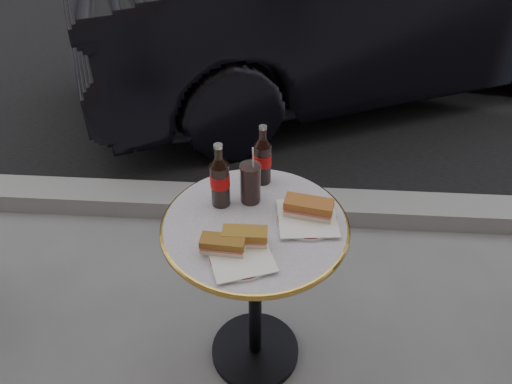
# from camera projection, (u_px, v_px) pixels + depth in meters

# --- Properties ---
(ground) EXTENTS (80.00, 80.00, 0.00)m
(ground) POSITION_uv_depth(u_px,v_px,m) (255.00, 352.00, 2.09)
(ground) COLOR slate
(ground) RESTS_ON ground
(curb) EXTENTS (40.00, 0.20, 0.12)m
(curb) POSITION_uv_depth(u_px,v_px,m) (266.00, 205.00, 2.76)
(curb) COLOR gray
(curb) RESTS_ON ground
(bistro_table) EXTENTS (0.62, 0.62, 0.73)m
(bistro_table) POSITION_uv_depth(u_px,v_px,m) (255.00, 295.00, 1.86)
(bistro_table) COLOR #BAB2C4
(bistro_table) RESTS_ON ground
(plate_left) EXTENTS (0.22, 0.22, 0.01)m
(plate_left) POSITION_uv_depth(u_px,v_px,m) (241.00, 257.00, 1.50)
(plate_left) COLOR silver
(plate_left) RESTS_ON bistro_table
(plate_right) EXTENTS (0.21, 0.21, 0.01)m
(plate_right) POSITION_uv_depth(u_px,v_px,m) (307.00, 220.00, 1.63)
(plate_right) COLOR silver
(plate_right) RESTS_ON bistro_table
(sandwich_left_a) EXTENTS (0.14, 0.07, 0.05)m
(sandwich_left_a) POSITION_uv_depth(u_px,v_px,m) (223.00, 245.00, 1.50)
(sandwich_left_a) COLOR brown
(sandwich_left_a) RESTS_ON plate_left
(sandwich_left_b) EXTENTS (0.14, 0.07, 0.05)m
(sandwich_left_b) POSITION_uv_depth(u_px,v_px,m) (245.00, 237.00, 1.53)
(sandwich_left_b) COLOR olive
(sandwich_left_b) RESTS_ON plate_left
(sandwich_right) EXTENTS (0.17, 0.10, 0.05)m
(sandwich_right) POSITION_uv_depth(u_px,v_px,m) (309.00, 208.00, 1.63)
(sandwich_right) COLOR #A35C29
(sandwich_right) RESTS_ON plate_right
(cola_bottle_left) EXTENTS (0.08, 0.08, 0.24)m
(cola_bottle_left) POSITION_uv_depth(u_px,v_px,m) (220.00, 175.00, 1.63)
(cola_bottle_left) COLOR black
(cola_bottle_left) RESTS_ON bistro_table
(cola_bottle_right) EXTENTS (0.08, 0.08, 0.23)m
(cola_bottle_right) POSITION_uv_depth(u_px,v_px,m) (263.00, 154.00, 1.73)
(cola_bottle_right) COLOR black
(cola_bottle_right) RESTS_ON bistro_table
(cola_glass) EXTENTS (0.09, 0.09, 0.15)m
(cola_glass) POSITION_uv_depth(u_px,v_px,m) (250.00, 183.00, 1.68)
(cola_glass) COLOR black
(cola_glass) RESTS_ON bistro_table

